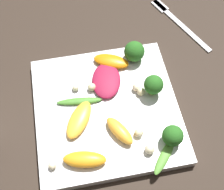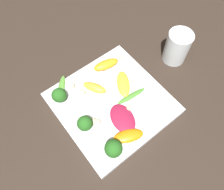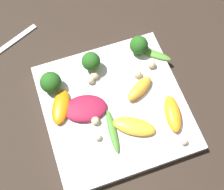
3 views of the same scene
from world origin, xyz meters
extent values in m
plane|color=#2D231C|center=(0.00, 0.00, 0.00)|extent=(2.40, 2.40, 0.00)
cube|color=white|center=(0.00, 0.00, 0.01)|extent=(0.26, 0.26, 0.02)
cylinder|color=white|center=(-0.01, 0.23, 0.05)|extent=(0.07, 0.07, 0.09)
ellipsoid|color=maroon|center=(0.05, -0.01, 0.03)|extent=(0.09, 0.07, 0.01)
ellipsoid|color=#FCAD33|center=(-0.05, -0.01, 0.03)|extent=(0.07, 0.05, 0.02)
ellipsoid|color=orange|center=(0.10, -0.03, 0.03)|extent=(0.06, 0.08, 0.02)
ellipsoid|color=#FCAD33|center=(-0.02, 0.05, 0.03)|extent=(0.08, 0.07, 0.02)
ellipsoid|color=orange|center=(-0.09, 0.05, 0.03)|extent=(0.04, 0.08, 0.02)
cylinder|color=#84AD5B|center=(0.02, -0.09, 0.03)|extent=(0.01, 0.01, 0.02)
sphere|color=#26601E|center=(0.02, -0.09, 0.05)|extent=(0.04, 0.04, 0.04)
cylinder|color=#7A9E51|center=(-0.08, -0.10, 0.03)|extent=(0.01, 0.01, 0.01)
sphere|color=#26601E|center=(-0.08, -0.10, 0.04)|extent=(0.04, 0.04, 0.04)
cylinder|color=#84AD5B|center=(0.10, -0.07, 0.03)|extent=(0.01, 0.01, 0.01)
sphere|color=#26601E|center=(0.10, -0.07, 0.04)|extent=(0.04, 0.04, 0.04)
ellipsoid|color=#518E33|center=(-0.11, -0.08, 0.02)|extent=(0.07, 0.06, 0.01)
ellipsoid|color=#47842D|center=(0.02, 0.05, 0.02)|extent=(0.02, 0.08, 0.01)
sphere|color=beige|center=(0.02, -0.07, 0.03)|extent=(0.02, 0.02, 0.02)
sphere|color=beige|center=(0.04, 0.02, 0.03)|extent=(0.02, 0.02, 0.02)
sphere|color=beige|center=(-0.09, 0.08, 0.03)|extent=(0.01, 0.01, 0.01)
sphere|color=beige|center=(-0.06, -0.04, 0.03)|extent=(0.02, 0.02, 0.02)
sphere|color=beige|center=(0.03, -0.06, 0.03)|extent=(0.02, 0.02, 0.02)
sphere|color=beige|center=(-0.10, -0.06, 0.03)|extent=(0.02, 0.02, 0.02)
sphere|color=beige|center=(-0.09, 0.11, 0.03)|extent=(0.01, 0.01, 0.01)
sphere|color=beige|center=(0.05, 0.05, 0.03)|extent=(0.01, 0.01, 0.01)
camera|label=1|loc=(-0.26, 0.04, 0.52)|focal=50.00mm
camera|label=2|loc=(0.19, -0.15, 0.51)|focal=35.00mm
camera|label=3|loc=(0.08, 0.21, 0.56)|focal=50.00mm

